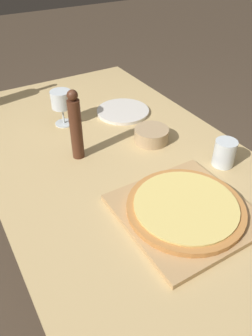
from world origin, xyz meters
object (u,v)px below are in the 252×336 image
wine_glass (61,101)px  small_bowl (151,135)px  pepper_mill (76,126)px  pizza (186,207)px

wine_glass → small_bowl: size_ratio=1.11×
pepper_mill → pizza: bearing=-71.1°
pepper_mill → small_bowl: bearing=-9.8°
pizza → pepper_mill: size_ratio=1.33×
small_bowl → wine_glass: bearing=129.1°
wine_glass → small_bowl: wine_glass is taller
pizza → small_bowl: (0.14, 0.39, -0.00)m
pizza → pepper_mill: 0.48m
wine_glass → small_bowl: bearing=-50.9°
pepper_mill → small_bowl: pepper_mill is taller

